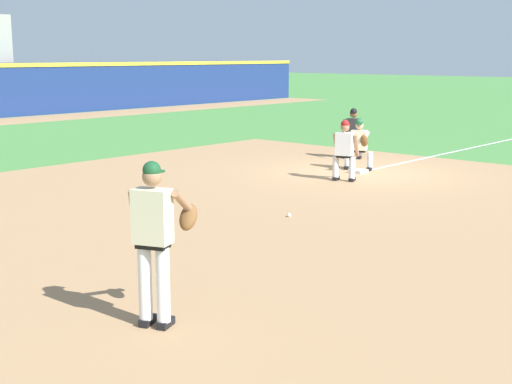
# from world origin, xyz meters

# --- Properties ---
(ground_plane) EXTENTS (160.00, 160.00, 0.00)m
(ground_plane) POSITION_xyz_m (0.00, 0.00, 0.00)
(ground_plane) COLOR #47843D
(infield_dirt_patch) EXTENTS (18.00, 18.00, 0.01)m
(infield_dirt_patch) POSITION_xyz_m (-5.16, -2.09, 0.00)
(infield_dirt_patch) COLOR #A87F56
(infield_dirt_patch) RESTS_ON ground
(foul_line_stripe) EXTENTS (11.87, 0.10, 0.00)m
(foul_line_stripe) POSITION_xyz_m (5.93, 0.00, 0.01)
(foul_line_stripe) COLOR white
(foul_line_stripe) RESTS_ON ground
(first_base_bag) EXTENTS (0.38, 0.38, 0.09)m
(first_base_bag) POSITION_xyz_m (0.00, 0.00, 0.04)
(first_base_bag) COLOR white
(first_base_bag) RESTS_ON ground
(baseball) EXTENTS (0.07, 0.07, 0.07)m
(baseball) POSITION_xyz_m (-5.08, -1.85, 0.04)
(baseball) COLOR white
(baseball) RESTS_ON ground
(pitcher) EXTENTS (0.82, 0.60, 1.86)m
(pitcher) POSITION_xyz_m (-10.27, -4.17, 1.06)
(pitcher) COLOR black
(pitcher) RESTS_ON ground
(first_baseman) EXTENTS (0.84, 0.97, 1.34)m
(first_baseman) POSITION_xyz_m (0.38, 0.24, 0.73)
(first_baseman) COLOR black
(first_baseman) RESTS_ON ground
(baserunner) EXTENTS (0.56, 0.66, 1.46)m
(baserunner) POSITION_xyz_m (-1.21, -0.40, 0.79)
(baserunner) COLOR black
(baserunner) RESTS_ON ground
(umpire) EXTENTS (0.60, 0.67, 1.46)m
(umpire) POSITION_xyz_m (2.06, 1.56, 0.79)
(umpire) COLOR black
(umpire) RESTS_ON ground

